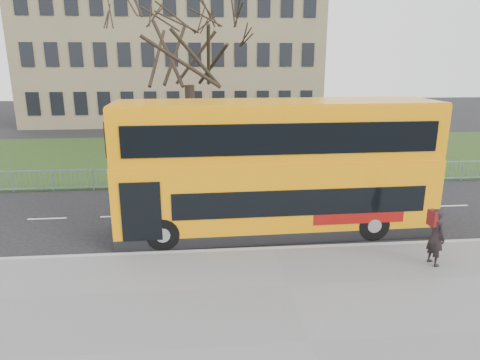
% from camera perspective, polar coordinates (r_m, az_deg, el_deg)
% --- Properties ---
extents(ground, '(120.00, 120.00, 0.00)m').
position_cam_1_polar(ground, '(16.66, 3.51, -7.20)').
color(ground, black).
rests_on(ground, ground).
extents(pavement, '(80.00, 10.50, 0.12)m').
position_cam_1_polar(pavement, '(10.84, 9.27, -20.75)').
color(pavement, slate).
rests_on(pavement, ground).
extents(kerb, '(80.00, 0.20, 0.14)m').
position_cam_1_polar(kerb, '(15.23, 4.40, -9.20)').
color(kerb, '#98989B').
rests_on(kerb, ground).
extents(grass_verge, '(80.00, 15.40, 0.08)m').
position_cam_1_polar(grass_verge, '(30.25, -0.58, 3.39)').
color(grass_verge, '#213B15').
rests_on(grass_verge, ground).
extents(guard_railing, '(40.00, 0.12, 1.10)m').
position_cam_1_polar(guard_railing, '(22.68, 1.02, 0.54)').
color(guard_railing, '#6A94BD').
rests_on(guard_railing, ground).
extents(bare_tree, '(8.39, 8.39, 11.99)m').
position_cam_1_polar(bare_tree, '(25.17, -6.83, 14.66)').
color(bare_tree, black).
rests_on(bare_tree, grass_verge).
extents(civic_building, '(30.00, 15.00, 14.00)m').
position_cam_1_polar(civic_building, '(50.23, -8.57, 16.09)').
color(civic_building, '#847454').
rests_on(civic_building, ground).
extents(yellow_bus, '(11.94, 3.08, 4.98)m').
position_cam_1_polar(yellow_bus, '(16.19, 4.84, 2.06)').
color(yellow_bus, '#FF9A0A').
rests_on(yellow_bus, ground).
extents(pedestrian, '(0.57, 0.76, 1.89)m').
position_cam_1_polar(pedestrian, '(15.03, 24.66, -6.88)').
color(pedestrian, black).
rests_on(pedestrian, pavement).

